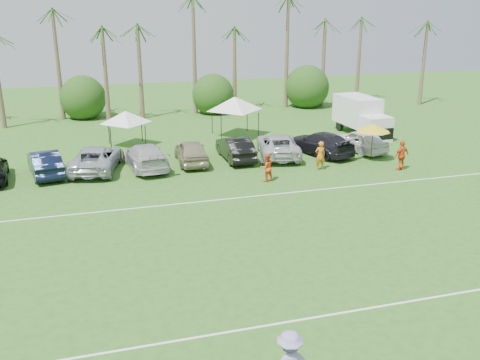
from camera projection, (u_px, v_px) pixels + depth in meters
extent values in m
plane|color=#2E601C|center=(310.00, 359.00, 16.04)|extent=(120.00, 120.00, 0.00)
cube|color=white|center=(286.00, 322.00, 17.86)|extent=(80.00, 0.10, 0.01)
cube|color=white|center=(206.00, 201.00, 28.80)|extent=(80.00, 0.10, 0.01)
cone|color=brown|center=(7.00, 66.00, 45.92)|extent=(0.44, 0.44, 10.00)
cone|color=brown|center=(56.00, 59.00, 46.82)|extent=(0.44, 0.44, 11.00)
cone|color=brown|center=(104.00, 74.00, 48.36)|extent=(0.44, 0.44, 8.00)
cone|color=brown|center=(148.00, 67.00, 49.26)|extent=(0.44, 0.44, 9.00)
cone|color=brown|center=(190.00, 61.00, 50.16)|extent=(0.44, 0.44, 10.00)
cone|color=brown|center=(231.00, 54.00, 51.06)|extent=(0.44, 0.44, 11.00)
cone|color=brown|center=(280.00, 68.00, 52.86)|extent=(0.44, 0.44, 8.00)
cone|color=brown|center=(327.00, 62.00, 54.02)|extent=(0.44, 0.44, 9.00)
cone|color=brown|center=(371.00, 55.00, 55.19)|extent=(0.44, 0.44, 10.00)
cone|color=brown|center=(406.00, 50.00, 56.09)|extent=(0.44, 0.44, 11.00)
cylinder|color=brown|center=(84.00, 110.00, 49.78)|extent=(0.30, 0.30, 1.40)
sphere|color=#1B4112|center=(83.00, 98.00, 49.43)|extent=(4.00, 4.00, 4.00)
cylinder|color=brown|center=(210.00, 103.00, 52.95)|extent=(0.30, 0.30, 1.40)
sphere|color=#1B4112|center=(209.00, 92.00, 52.61)|extent=(4.00, 4.00, 4.00)
cylinder|color=brown|center=(303.00, 99.00, 55.60)|extent=(0.30, 0.30, 1.40)
sphere|color=#1B4112|center=(304.00, 88.00, 55.26)|extent=(4.00, 4.00, 4.00)
imported|color=orange|center=(320.00, 155.00, 34.00)|extent=(0.69, 0.47, 1.85)
imported|color=#E75119|center=(267.00, 168.00, 31.79)|extent=(0.91, 0.76, 1.70)
imported|color=#E44D19|center=(402.00, 155.00, 33.89)|extent=(1.20, 0.72, 1.92)
cube|color=white|center=(357.00, 110.00, 43.43)|extent=(2.48, 4.28, 2.27)
cube|color=white|center=(376.00, 129.00, 41.12)|extent=(2.17, 1.74, 1.90)
cube|color=black|center=(381.00, 134.00, 40.59)|extent=(2.10, 0.38, 0.91)
cube|color=#E5590C|center=(369.00, 114.00, 43.92)|extent=(0.09, 1.45, 0.82)
cylinder|color=black|center=(364.00, 136.00, 41.17)|extent=(0.31, 0.83, 0.82)
cylinder|color=black|center=(384.00, 134.00, 41.73)|extent=(0.31, 0.83, 0.82)
cylinder|color=black|center=(340.00, 126.00, 44.59)|extent=(0.31, 0.83, 0.82)
cylinder|color=black|center=(359.00, 124.00, 45.15)|extent=(0.31, 0.83, 0.82)
cylinder|color=black|center=(111.00, 140.00, 38.08)|extent=(0.06, 0.06, 1.78)
cylinder|color=black|center=(146.00, 137.00, 38.73)|extent=(0.06, 0.06, 1.78)
cylinder|color=black|center=(109.00, 132.00, 40.32)|extent=(0.06, 0.06, 1.78)
cylinder|color=black|center=(142.00, 130.00, 40.97)|extent=(0.06, 0.06, 1.78)
pyramid|color=white|center=(125.00, 111.00, 38.97)|extent=(3.84, 3.84, 0.89)
cylinder|color=black|center=(221.00, 129.00, 40.70)|extent=(0.06, 0.06, 2.12)
cylinder|color=black|center=(258.00, 126.00, 41.49)|extent=(0.06, 0.06, 2.12)
cylinder|color=black|center=(212.00, 121.00, 43.42)|extent=(0.06, 0.06, 2.12)
cylinder|color=black|center=(247.00, 119.00, 44.21)|extent=(0.06, 0.06, 2.12)
pyramid|color=white|center=(235.00, 97.00, 41.79)|extent=(4.59, 4.59, 1.06)
cylinder|color=black|center=(372.00, 144.00, 35.81)|extent=(0.05, 0.05, 2.29)
cone|color=yellow|center=(373.00, 128.00, 35.45)|extent=(2.29, 2.29, 0.52)
imported|color=black|center=(45.00, 163.00, 32.90)|extent=(2.50, 5.03, 1.58)
imported|color=#A4A9B3|center=(96.00, 158.00, 33.86)|extent=(3.80, 6.13, 1.58)
imported|color=#BBBBBB|center=(145.00, 156.00, 34.36)|extent=(2.79, 5.66, 1.58)
imported|color=gray|center=(191.00, 152.00, 35.37)|extent=(2.09, 4.73, 1.58)
imported|color=black|center=(235.00, 148.00, 36.23)|extent=(1.69, 4.81, 1.58)
imported|color=silver|center=(278.00, 145.00, 36.98)|extent=(3.86, 6.15, 1.58)
imported|color=black|center=(320.00, 143.00, 37.53)|extent=(3.78, 5.87, 1.58)
imported|color=white|center=(360.00, 141.00, 38.26)|extent=(2.64, 4.90, 1.58)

